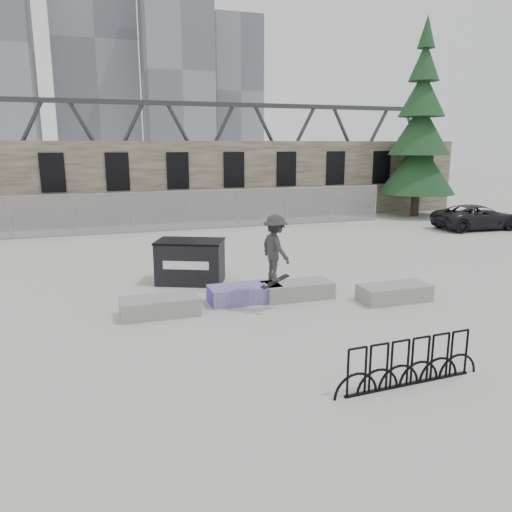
{
  "coord_description": "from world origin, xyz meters",
  "views": [
    {
      "loc": [
        -4.58,
        -12.67,
        4.34
      ],
      "look_at": [
        -0.36,
        0.14,
        1.3
      ],
      "focal_mm": 35.0,
      "sensor_mm": 36.0,
      "label": 1
    }
  ],
  "objects_px": {
    "bike_rack": "(410,363)",
    "planter_center_right": "(297,289)",
    "spruce_tree": "(420,138)",
    "dumpster": "(190,261)",
    "skateboarder": "(275,248)",
    "planter_far_left": "(160,306)",
    "planter_offset": "(394,292)",
    "suv": "(477,217)",
    "planter_center_left": "(245,293)"
  },
  "relations": [
    {
      "from": "spruce_tree",
      "to": "planter_far_left",
      "type": "bearing_deg",
      "value": -142.15
    },
    {
      "from": "planter_center_right",
      "to": "skateboarder",
      "type": "height_order",
      "value": "skateboarder"
    },
    {
      "from": "planter_center_right",
      "to": "skateboarder",
      "type": "relative_size",
      "value": 1.05
    },
    {
      "from": "dumpster",
      "to": "spruce_tree",
      "type": "distance_m",
      "value": 19.58
    },
    {
      "from": "spruce_tree",
      "to": "suv",
      "type": "xyz_separation_m",
      "value": [
        0.13,
        -5.13,
        -4.03
      ]
    },
    {
      "from": "dumpster",
      "to": "bike_rack",
      "type": "distance_m",
      "value": 8.52
    },
    {
      "from": "planter_center_right",
      "to": "dumpster",
      "type": "xyz_separation_m",
      "value": [
        -2.61,
        2.57,
        0.44
      ]
    },
    {
      "from": "dumpster",
      "to": "bike_rack",
      "type": "bearing_deg",
      "value": -49.62
    },
    {
      "from": "bike_rack",
      "to": "spruce_tree",
      "type": "xyz_separation_m",
      "value": [
        13.49,
        18.78,
        4.22
      ]
    },
    {
      "from": "planter_offset",
      "to": "dumpster",
      "type": "distance_m",
      "value": 6.31
    },
    {
      "from": "planter_center_left",
      "to": "spruce_tree",
      "type": "height_order",
      "value": "spruce_tree"
    },
    {
      "from": "planter_center_left",
      "to": "skateboarder",
      "type": "relative_size",
      "value": 1.05
    },
    {
      "from": "spruce_tree",
      "to": "planter_offset",
      "type": "bearing_deg",
      "value": -127.21
    },
    {
      "from": "planter_center_right",
      "to": "bike_rack",
      "type": "bearing_deg",
      "value": -91.4
    },
    {
      "from": "planter_offset",
      "to": "planter_center_left",
      "type": "bearing_deg",
      "value": 162.89
    },
    {
      "from": "planter_far_left",
      "to": "planter_center_right",
      "type": "bearing_deg",
      "value": 3.83
    },
    {
      "from": "dumpster",
      "to": "suv",
      "type": "xyz_separation_m",
      "value": [
        16.09,
        5.49,
        -0.06
      ]
    },
    {
      "from": "planter_offset",
      "to": "dumpster",
      "type": "bearing_deg",
      "value": 144.13
    },
    {
      "from": "planter_center_left",
      "to": "suv",
      "type": "relative_size",
      "value": 0.44
    },
    {
      "from": "suv",
      "to": "dumpster",
      "type": "bearing_deg",
      "value": 112.35
    },
    {
      "from": "bike_rack",
      "to": "spruce_tree",
      "type": "distance_m",
      "value": 23.5
    },
    {
      "from": "planter_center_left",
      "to": "spruce_tree",
      "type": "distance_m",
      "value": 20.31
    },
    {
      "from": "planter_far_left",
      "to": "dumpster",
      "type": "xyz_separation_m",
      "value": [
        1.36,
        2.84,
        0.44
      ]
    },
    {
      "from": "planter_far_left",
      "to": "planter_offset",
      "type": "relative_size",
      "value": 1.0
    },
    {
      "from": "planter_offset",
      "to": "suv",
      "type": "distance_m",
      "value": 14.33
    },
    {
      "from": "bike_rack",
      "to": "planter_center_right",
      "type": "bearing_deg",
      "value": 88.6
    },
    {
      "from": "spruce_tree",
      "to": "suv",
      "type": "distance_m",
      "value": 6.52
    },
    {
      "from": "planter_offset",
      "to": "dumpster",
      "type": "relative_size",
      "value": 0.83
    },
    {
      "from": "planter_center_right",
      "to": "spruce_tree",
      "type": "relative_size",
      "value": 0.17
    },
    {
      "from": "bike_rack",
      "to": "skateboarder",
      "type": "relative_size",
      "value": 1.65
    },
    {
      "from": "planter_center_right",
      "to": "planter_center_left",
      "type": "bearing_deg",
      "value": 175.12
    },
    {
      "from": "skateboarder",
      "to": "planter_far_left",
      "type": "bearing_deg",
      "value": 67.16
    },
    {
      "from": "bike_rack",
      "to": "skateboarder",
      "type": "height_order",
      "value": "skateboarder"
    },
    {
      "from": "planter_far_left",
      "to": "dumpster",
      "type": "relative_size",
      "value": 0.83
    },
    {
      "from": "planter_far_left",
      "to": "dumpster",
      "type": "height_order",
      "value": "dumpster"
    },
    {
      "from": "planter_center_left",
      "to": "dumpster",
      "type": "xyz_separation_m",
      "value": [
        -1.06,
        2.44,
        0.44
      ]
    },
    {
      "from": "skateboarder",
      "to": "bike_rack",
      "type": "bearing_deg",
      "value": -179.94
    },
    {
      "from": "dumpster",
      "to": "suv",
      "type": "distance_m",
      "value": 17.0
    },
    {
      "from": "planter_center_left",
      "to": "suv",
      "type": "xyz_separation_m",
      "value": [
        15.04,
        7.93,
        0.38
      ]
    },
    {
      "from": "bike_rack",
      "to": "planter_offset",
      "type": "bearing_deg",
      "value": 59.52
    },
    {
      "from": "bike_rack",
      "to": "skateboarder",
      "type": "xyz_separation_m",
      "value": [
        -0.89,
        4.68,
        1.27
      ]
    },
    {
      "from": "planter_offset",
      "to": "suv",
      "type": "height_order",
      "value": "suv"
    },
    {
      "from": "dumpster",
      "to": "bike_rack",
      "type": "xyz_separation_m",
      "value": [
        2.47,
        -8.16,
        -0.26
      ]
    },
    {
      "from": "dumpster",
      "to": "skateboarder",
      "type": "relative_size",
      "value": 1.27
    },
    {
      "from": "planter_center_left",
      "to": "planter_offset",
      "type": "xyz_separation_m",
      "value": [
        4.04,
        -1.25,
        0.0
      ]
    },
    {
      "from": "planter_center_left",
      "to": "suv",
      "type": "distance_m",
      "value": 17.01
    },
    {
      "from": "bike_rack",
      "to": "spruce_tree",
      "type": "height_order",
      "value": "spruce_tree"
    },
    {
      "from": "skateboarder",
      "to": "spruce_tree",
      "type": "bearing_deg",
      "value": -56.23
    },
    {
      "from": "planter_offset",
      "to": "skateboarder",
      "type": "height_order",
      "value": "skateboarder"
    },
    {
      "from": "planter_center_left",
      "to": "bike_rack",
      "type": "height_order",
      "value": "bike_rack"
    }
  ]
}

